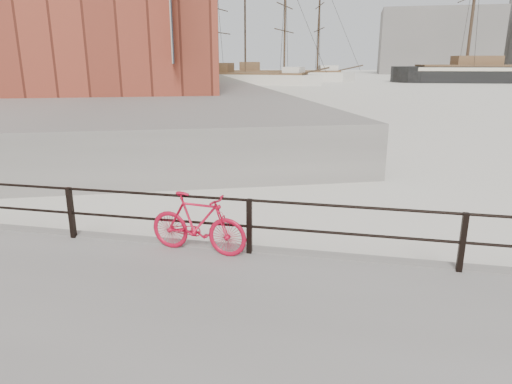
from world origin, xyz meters
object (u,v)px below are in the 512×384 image
at_px(bicycle, 198,223).
at_px(schooner_left, 250,84).
at_px(workboat_far, 108,90).
at_px(workboat_near, 29,105).
at_px(schooner_mid, 281,81).

height_order(bicycle, schooner_left, schooner_left).
distance_m(bicycle, schooner_left, 68.93).
relative_size(bicycle, workboat_far, 0.17).
bearing_deg(bicycle, schooner_left, 109.55).
distance_m(bicycle, workboat_far, 57.21).
relative_size(bicycle, workboat_near, 0.15).
distance_m(bicycle, workboat_near, 37.26).
height_order(schooner_mid, workboat_far, schooner_mid).
distance_m(bicycle, schooner_mid, 79.60).
relative_size(schooner_mid, workboat_near, 2.46).
xyz_separation_m(bicycle, workboat_far, (-29.62, 48.94, -0.90)).
bearing_deg(workboat_far, schooner_left, 18.24).
height_order(schooner_left, workboat_near, schooner_left).
bearing_deg(bicycle, schooner_mid, 105.54).
distance_m(schooner_left, workboat_far, 23.83).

